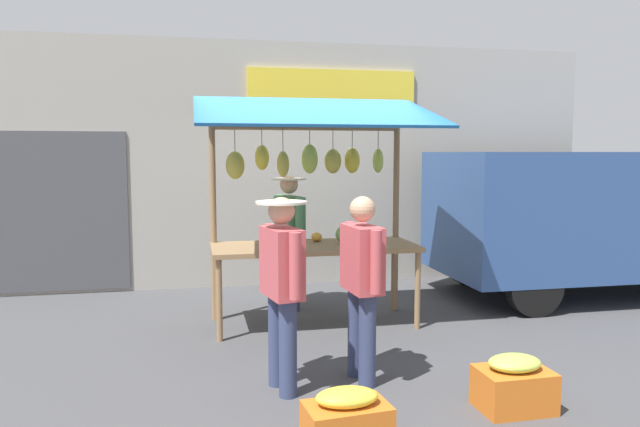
{
  "coord_description": "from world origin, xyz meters",
  "views": [
    {
      "loc": [
        1.27,
        6.33,
        1.87
      ],
      "look_at": [
        0.0,
        0.3,
        1.25
      ],
      "focal_mm": 33.86,
      "sensor_mm": 36.0,
      "label": 1
    }
  ],
  "objects_px": {
    "market_stall": "(314,182)",
    "produce_crate_side": "(347,418)",
    "vendor_with_sunhat": "(289,231)",
    "parked_van": "(594,210)",
    "shopper_with_shopping_bag": "(282,279)",
    "produce_crate_near": "(514,385)",
    "shopper_in_grey_tee": "(362,277)"
  },
  "relations": [
    {
      "from": "market_stall",
      "to": "vendor_with_sunhat",
      "type": "distance_m",
      "value": 0.94
    },
    {
      "from": "shopper_in_grey_tee",
      "to": "vendor_with_sunhat",
      "type": "bearing_deg",
      "value": -0.87
    },
    {
      "from": "parked_van",
      "to": "shopper_with_shopping_bag",
      "type": "bearing_deg",
      "value": 28.22
    },
    {
      "from": "market_stall",
      "to": "parked_van",
      "type": "bearing_deg",
      "value": -171.42
    },
    {
      "from": "produce_crate_near",
      "to": "parked_van",
      "type": "bearing_deg",
      "value": -132.9
    },
    {
      "from": "produce_crate_near",
      "to": "shopper_in_grey_tee",
      "type": "bearing_deg",
      "value": -39.36
    },
    {
      "from": "market_stall",
      "to": "produce_crate_side",
      "type": "distance_m",
      "value": 3.1
    },
    {
      "from": "shopper_in_grey_tee",
      "to": "shopper_with_shopping_bag",
      "type": "bearing_deg",
      "value": 90.18
    },
    {
      "from": "vendor_with_sunhat",
      "to": "shopper_in_grey_tee",
      "type": "height_order",
      "value": "vendor_with_sunhat"
    },
    {
      "from": "market_stall",
      "to": "produce_crate_side",
      "type": "height_order",
      "value": "market_stall"
    },
    {
      "from": "parked_van",
      "to": "produce_crate_near",
      "type": "relative_size",
      "value": 8.38
    },
    {
      "from": "shopper_in_grey_tee",
      "to": "parked_van",
      "type": "bearing_deg",
      "value": -64.39
    },
    {
      "from": "market_stall",
      "to": "produce_crate_near",
      "type": "xyz_separation_m",
      "value": [
        -0.98,
        2.52,
        -1.37
      ]
    },
    {
      "from": "market_stall",
      "to": "shopper_in_grey_tee",
      "type": "relative_size",
      "value": 1.64
    },
    {
      "from": "parked_van",
      "to": "produce_crate_side",
      "type": "bearing_deg",
      "value": 38.49
    },
    {
      "from": "vendor_with_sunhat",
      "to": "shopper_in_grey_tee",
      "type": "xyz_separation_m",
      "value": [
        -0.21,
        2.44,
        -0.08
      ]
    },
    {
      "from": "shopper_in_grey_tee",
      "to": "parked_van",
      "type": "distance_m",
      "value": 4.48
    },
    {
      "from": "produce_crate_side",
      "to": "shopper_in_grey_tee",
      "type": "bearing_deg",
      "value": -110.79
    },
    {
      "from": "shopper_in_grey_tee",
      "to": "produce_crate_side",
      "type": "height_order",
      "value": "shopper_in_grey_tee"
    },
    {
      "from": "vendor_with_sunhat",
      "to": "parked_van",
      "type": "distance_m",
      "value": 4.04
    },
    {
      "from": "produce_crate_near",
      "to": "produce_crate_side",
      "type": "xyz_separation_m",
      "value": [
        1.32,
        0.23,
        -0.02
      ]
    },
    {
      "from": "shopper_with_shopping_bag",
      "to": "produce_crate_near",
      "type": "xyz_separation_m",
      "value": [
        -1.6,
        0.7,
        -0.7
      ]
    },
    {
      "from": "parked_van",
      "to": "produce_crate_side",
      "type": "height_order",
      "value": "parked_van"
    },
    {
      "from": "shopper_in_grey_tee",
      "to": "market_stall",
      "type": "bearing_deg",
      "value": -4.28
    },
    {
      "from": "vendor_with_sunhat",
      "to": "parked_van",
      "type": "bearing_deg",
      "value": 75.28
    },
    {
      "from": "produce_crate_near",
      "to": "shopper_with_shopping_bag",
      "type": "bearing_deg",
      "value": -23.57
    },
    {
      "from": "shopper_with_shopping_bag",
      "to": "produce_crate_side",
      "type": "relative_size",
      "value": 2.66
    },
    {
      "from": "market_stall",
      "to": "produce_crate_near",
      "type": "relative_size",
      "value": 4.76
    },
    {
      "from": "vendor_with_sunhat",
      "to": "shopper_with_shopping_bag",
      "type": "distance_m",
      "value": 2.55
    },
    {
      "from": "vendor_with_sunhat",
      "to": "shopper_in_grey_tee",
      "type": "relative_size",
      "value": 1.05
    },
    {
      "from": "parked_van",
      "to": "produce_crate_near",
      "type": "height_order",
      "value": "parked_van"
    },
    {
      "from": "shopper_with_shopping_bag",
      "to": "parked_van",
      "type": "bearing_deg",
      "value": -73.5
    }
  ]
}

